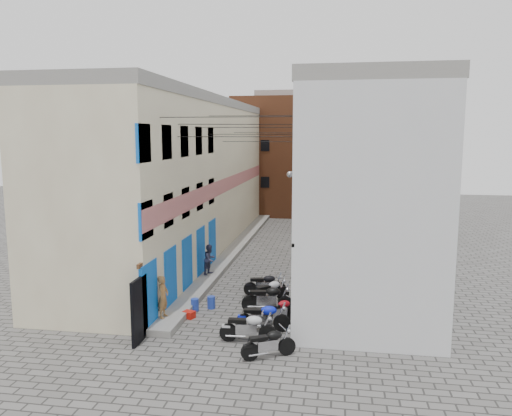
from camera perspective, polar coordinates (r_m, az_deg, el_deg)
The scene contains 21 objects.
ground at distance 17.37m, azimuth -4.57°, elevation -14.99°, with size 90.00×90.00×0.00m, color #54524F.
plinth at distance 29.85m, azimuth -2.41°, elevation -4.70°, with size 0.90×26.00×0.25m, color gray.
building_left at distance 29.86m, azimuth -8.00°, elevation 3.73°, with size 5.10×27.00×9.00m.
building_right at distance 28.58m, azimuth 11.54°, elevation 3.45°, with size 5.94×26.00×9.00m.
building_far_brick_left at distance 43.90m, azimuth 1.62°, elevation 5.93°, with size 6.00×6.00×10.00m, color brown.
building_far_brick_right at distance 45.56m, azimuth 8.22°, elevation 4.68°, with size 5.00×6.00×8.00m, color brown.
building_far_concrete at distance 49.64m, azimuth 4.87°, elevation 6.77°, with size 8.00×5.00×11.00m, color gray.
far_shopfront at distance 41.24m, azimuth 3.83°, elevation 0.45°, with size 2.00×0.30×2.40m, color black.
overhead_wires at distance 23.43m, azimuth -0.24°, elevation 8.98°, with size 5.80×13.02×1.32m.
motorcycle_a at distance 16.00m, azimuth 1.45°, elevation -15.05°, with size 0.57×1.80×1.04m, color black, non-canonical shape.
motorcycle_b at distance 17.11m, azimuth -0.93°, elevation -13.32°, with size 0.61×1.93×1.12m, color #B4B4B9, non-canonical shape.
motorcycle_c at distance 17.96m, azimuth 0.80°, elevation -12.21°, with size 0.62×1.96×1.13m, color #0E1ED5, non-canonical shape.
motorcycle_d at distance 18.78m, azimuth 2.73°, elevation -11.52°, with size 0.54×1.71×0.99m, color #9C0B15, non-canonical shape.
motorcycle_e at distance 19.82m, azimuth 1.33°, elevation -10.12°, with size 0.65×2.05×1.19m, color black, non-canonical shape.
motorcycle_f at distance 20.80m, azimuth 1.64°, elevation -9.37°, with size 0.59×1.87×1.08m, color silver, non-canonical shape.
motorcycle_g at distance 21.76m, azimuth 1.01°, elevation -8.59°, with size 0.58×1.84×1.06m, color black, non-canonical shape.
person_a at distance 18.77m, azimuth -10.57°, elevation -9.94°, with size 0.57×0.37×1.55m, color #9A6938.
person_b at distance 24.08m, azimuth -5.30°, elevation -5.86°, with size 0.70×0.55×1.45m, color #3A3A57.
water_jug_near at distance 20.15m, azimuth -7.01°, elevation -10.92°, with size 0.31×0.31×0.48m, color #223DAD.
water_jug_far at distance 20.34m, azimuth -5.14°, elevation -10.69°, with size 0.32×0.32×0.49m, color #213CA8.
red_crate at distance 19.48m, azimuth -7.68°, elevation -11.97°, with size 0.42×0.32×0.27m, color red.
Camera 1 is at (3.90, -15.46, 6.89)m, focal length 35.00 mm.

